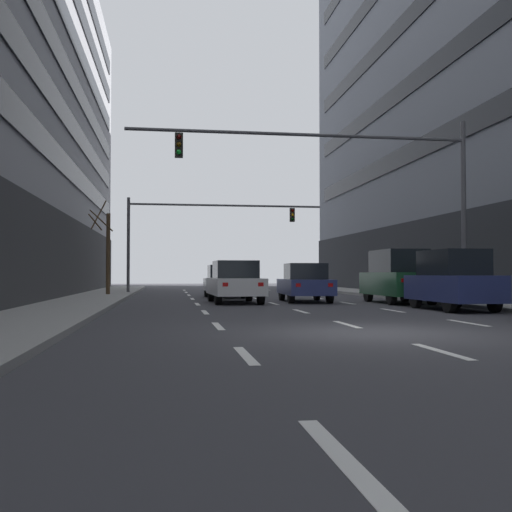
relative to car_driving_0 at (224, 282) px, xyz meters
name	(u,v)px	position (x,y,z in m)	size (l,w,h in m)	color
ground_plane	(375,333)	(1.42, -18.31, -0.81)	(120.00, 120.00, 0.00)	#38383D
lane_stripe_l1_s2	(342,457)	(-1.67, -26.31, -0.81)	(0.16, 2.00, 0.01)	silver
lane_stripe_l1_s3	(246,355)	(-1.67, -21.31, -0.81)	(0.16, 2.00, 0.01)	silver
lane_stripe_l1_s4	(218,326)	(-1.67, -16.31, -0.81)	(0.16, 2.00, 0.01)	silver
lane_stripe_l1_s5	(205,312)	(-1.67, -11.31, -0.81)	(0.16, 2.00, 0.01)	silver
lane_stripe_l1_s6	(197,304)	(-1.67, -6.31, -0.81)	(0.16, 2.00, 0.01)	silver
lane_stripe_l1_s7	(192,299)	(-1.67, -1.31, -0.81)	(0.16, 2.00, 0.01)	silver
lane_stripe_l1_s8	(189,295)	(-1.67, 3.69, -0.81)	(0.16, 2.00, 0.01)	silver
lane_stripe_l1_s9	(186,292)	(-1.67, 8.69, -0.81)	(0.16, 2.00, 0.01)	silver
lane_stripe_l1_s10	(184,290)	(-1.67, 13.69, -0.81)	(0.16, 2.00, 0.01)	silver
lane_stripe_l2_s3	(441,351)	(1.42, -21.31, -0.81)	(0.16, 2.00, 0.01)	silver
lane_stripe_l2_s4	(347,324)	(1.42, -16.31, -0.81)	(0.16, 2.00, 0.01)	silver
lane_stripe_l2_s5	(301,311)	(1.42, -11.31, -0.81)	(0.16, 2.00, 0.01)	silver
lane_stripe_l2_s6	(274,304)	(1.42, -6.31, -0.81)	(0.16, 2.00, 0.01)	silver
lane_stripe_l2_s7	(256,298)	(1.42, -1.31, -0.81)	(0.16, 2.00, 0.01)	silver
lane_stripe_l2_s8	(243,295)	(1.42, 3.69, -0.81)	(0.16, 2.00, 0.01)	silver
lane_stripe_l2_s9	(234,292)	(1.42, 8.69, -0.81)	(0.16, 2.00, 0.01)	silver
lane_stripe_l2_s10	(226,290)	(1.42, 13.69, -0.81)	(0.16, 2.00, 0.01)	silver
lane_stripe_l3_s4	(468,323)	(4.52, -16.31, -0.81)	(0.16, 2.00, 0.01)	silver
lane_stripe_l3_s5	(393,310)	(4.52, -11.31, -0.81)	(0.16, 2.00, 0.01)	silver
lane_stripe_l3_s6	(348,303)	(4.52, -6.31, -0.81)	(0.16, 2.00, 0.01)	silver
lane_stripe_l3_s7	(318,298)	(4.52, -1.31, -0.81)	(0.16, 2.00, 0.01)	silver
lane_stripe_l3_s8	(296,294)	(4.52, 3.69, -0.81)	(0.16, 2.00, 0.01)	silver
lane_stripe_l3_s9	(280,292)	(4.52, 8.69, -0.81)	(0.16, 2.00, 0.01)	silver
lane_stripe_l3_s10	(268,290)	(4.52, 13.69, -0.81)	(0.16, 2.00, 0.01)	silver
car_driving_0	(224,282)	(0.00, 0.00, 0.00)	(1.88, 4.41, 1.65)	black
car_driving_1	(305,283)	(3.00, -5.06, 0.00)	(2.06, 4.49, 1.65)	black
car_driving_2	(235,282)	(-0.08, -5.46, 0.05)	(2.09, 4.71, 1.75)	black
car_parked_2	(453,280)	(6.56, -11.47, 0.19)	(1.74, 4.14, 2.00)	black
car_parked_3	(398,277)	(6.56, -6.71, 0.28)	(1.94, 4.55, 2.19)	black
traffic_signal_0	(361,173)	(4.06, -9.49, 4.04)	(12.42, 0.35, 6.73)	#4C4C51
traffic_signal_1	(196,224)	(-1.16, 5.71, 3.40)	(11.70, 0.35, 5.58)	#4C4C51
street_tree_0	(107,249)	(-6.01, 1.87, 1.67)	(1.41, 1.95, 5.02)	#4C3823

